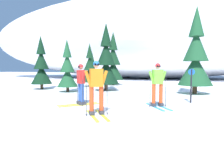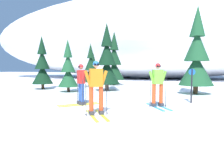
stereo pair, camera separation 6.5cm
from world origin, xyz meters
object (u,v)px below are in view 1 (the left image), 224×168
object	(u,v)px
trail_marker_post	(191,84)
pine_tree_far_left	(41,67)
pine_tree_center	(67,70)
pine_tree_center_right	(113,63)
pine_tree_far_right	(196,57)
skier_lime_jacket	(158,84)
skier_red_jacket	(81,84)
skier_orange_jacket	(96,87)
pine_tree_right	(106,62)
pine_tree_center_left	(90,68)
pine_tree_left	(92,71)

from	to	relation	value
trail_marker_post	pine_tree_far_left	bearing A→B (deg)	161.24
pine_tree_center	pine_tree_center_right	size ratio (longest dim) A/B	0.70
pine_tree_far_right	pine_tree_far_left	bearing A→B (deg)	-179.46
skier_lime_jacket	pine_tree_center_right	world-z (taller)	pine_tree_center_right
skier_red_jacket	skier_orange_jacket	xyz separation A→B (m)	(1.31, -1.63, 0.05)
pine_tree_far_left	pine_tree_far_right	size ratio (longest dim) A/B	0.75
pine_tree_center_right	pine_tree_right	bearing A→B (deg)	-80.12
skier_lime_jacket	pine_tree_center_left	xyz separation A→B (m)	(-6.10, 7.86, 0.60)
skier_red_jacket	pine_tree_left	world-z (taller)	pine_tree_left
pine_tree_left	pine_tree_right	size ratio (longest dim) A/B	0.65
skier_orange_jacket	pine_tree_far_right	world-z (taller)	pine_tree_far_right
pine_tree_far_left	pine_tree_far_right	xyz separation A→B (m)	(10.57, 0.10, 0.55)
pine_tree_center_right	skier_lime_jacket	bearing A→B (deg)	-64.92
skier_orange_jacket	trail_marker_post	xyz separation A→B (m)	(3.22, 3.47, -0.08)
pine_tree_left	skier_red_jacket	bearing A→B (deg)	-71.12
pine_tree_center_right	trail_marker_post	bearing A→B (deg)	-54.77
pine_tree_left	trail_marker_post	world-z (taller)	pine_tree_left
pine_tree_right	pine_tree_far_right	distance (m)	5.72
skier_red_jacket	pine_tree_center	xyz separation A→B (m)	(-2.85, 4.19, 0.54)
pine_tree_far_right	pine_tree_right	bearing A→B (deg)	176.93
skier_red_jacket	pine_tree_center_right	distance (m)	10.53
pine_tree_center	pine_tree_far_right	world-z (taller)	pine_tree_far_right
skier_red_jacket	trail_marker_post	distance (m)	4.89
pine_tree_center	trail_marker_post	world-z (taller)	pine_tree_center
pine_tree_far_left	pine_tree_center_left	size ratio (longest dim) A/B	1.08
skier_orange_jacket	trail_marker_post	distance (m)	4.74
pine_tree_center_right	pine_tree_center	bearing A→B (deg)	-102.40
skier_orange_jacket	pine_tree_center_left	world-z (taller)	pine_tree_center_left
skier_lime_jacket	skier_red_jacket	size ratio (longest dim) A/B	1.01
pine_tree_right	pine_tree_far_right	xyz separation A→B (m)	(5.71, -0.31, 0.25)
pine_tree_far_right	trail_marker_post	xyz separation A→B (m)	(-0.51, -3.52, -1.32)
skier_orange_jacket	pine_tree_left	bearing A→B (deg)	111.95
pine_tree_far_left	pine_tree_far_right	bearing A→B (deg)	0.54
skier_lime_jacket	pine_tree_center_right	xyz separation A→B (m)	(-4.64, 9.91, 1.12)
skier_lime_jacket	pine_tree_far_right	world-z (taller)	pine_tree_far_right
pine_tree_far_right	skier_lime_jacket	bearing A→B (deg)	-111.10
skier_red_jacket	pine_tree_center_left	bearing A→B (deg)	109.59
skier_lime_jacket	skier_red_jacket	world-z (taller)	skier_lime_jacket
skier_red_jacket	pine_tree_far_left	xyz separation A→B (m)	(-5.54, 5.26, 0.75)
skier_orange_jacket	pine_tree_left	xyz separation A→B (m)	(-4.93, 12.24, 0.31)
pine_tree_center_left	pine_tree_far_right	xyz separation A→B (m)	(8.00, -2.96, 0.67)
skier_lime_jacket	skier_red_jacket	xyz separation A→B (m)	(-3.14, -0.46, -0.02)
pine_tree_center_left	trail_marker_post	distance (m)	9.92
skier_red_jacket	pine_tree_far_right	xyz separation A→B (m)	(5.03, 5.36, 1.30)
pine_tree_center	pine_tree_right	bearing A→B (deg)	34.11
skier_red_jacket	pine_tree_right	size ratio (longest dim) A/B	0.37
skier_red_jacket	pine_tree_left	bearing A→B (deg)	108.88
skier_orange_jacket	pine_tree_far_left	distance (m)	9.74
pine_tree_far_right	trail_marker_post	bearing A→B (deg)	-98.20
pine_tree_center_left	pine_tree_left	bearing A→B (deg)	106.22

